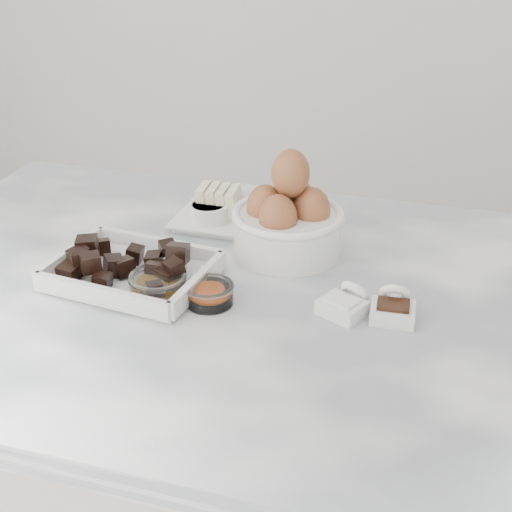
% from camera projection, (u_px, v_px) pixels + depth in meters
% --- Properties ---
extents(marble_slab, '(1.20, 0.80, 0.04)m').
position_uv_depth(marble_slab, '(238.00, 298.00, 1.09)').
color(marble_slab, white).
rests_on(marble_slab, cabinet).
extents(chocolate_dish, '(0.26, 0.21, 0.06)m').
position_uv_depth(chocolate_dish, '(132.00, 266.00, 1.09)').
color(chocolate_dish, white).
rests_on(chocolate_dish, marble_slab).
extents(butter_plate, '(0.16, 0.16, 0.06)m').
position_uv_depth(butter_plate, '(221.00, 209.00, 1.28)').
color(butter_plate, white).
rests_on(butter_plate, marble_slab).
extents(sugar_ramekin, '(0.07, 0.07, 0.04)m').
position_uv_depth(sugar_ramekin, '(209.00, 214.00, 1.26)').
color(sugar_ramekin, white).
rests_on(sugar_ramekin, marble_slab).
extents(egg_bowl, '(0.19, 0.19, 0.18)m').
position_uv_depth(egg_bowl, '(288.00, 220.00, 1.16)').
color(egg_bowl, white).
rests_on(egg_bowl, marble_slab).
extents(honey_bowl, '(0.09, 0.09, 0.04)m').
position_uv_depth(honey_bowl, '(158.00, 286.00, 1.04)').
color(honey_bowl, white).
rests_on(honey_bowl, marble_slab).
extents(zest_bowl, '(0.07, 0.07, 0.03)m').
position_uv_depth(zest_bowl, '(209.00, 293.00, 1.03)').
color(zest_bowl, white).
rests_on(zest_bowl, marble_slab).
extents(vanilla_spoon, '(0.06, 0.08, 0.05)m').
position_uv_depth(vanilla_spoon, '(393.00, 307.00, 1.00)').
color(vanilla_spoon, white).
rests_on(vanilla_spoon, marble_slab).
extents(salt_spoon, '(0.08, 0.09, 0.05)m').
position_uv_depth(salt_spoon, '(345.00, 303.00, 1.01)').
color(salt_spoon, white).
rests_on(salt_spoon, marble_slab).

